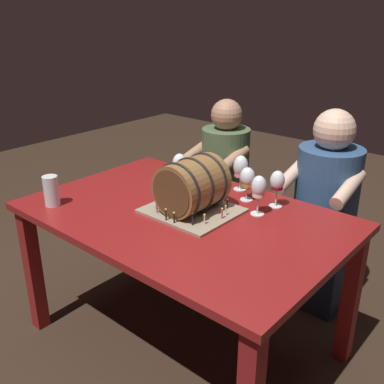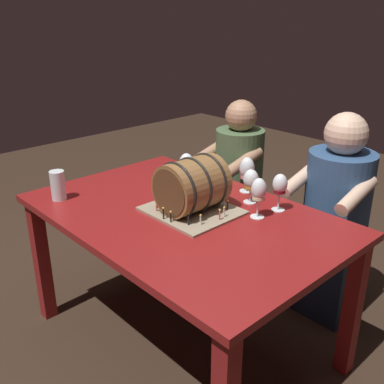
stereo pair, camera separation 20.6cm
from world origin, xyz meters
TOP-DOWN VIEW (x-y plane):
  - ground_plane at (0.00, 0.00)m, footprint 8.00×8.00m
  - dining_table at (0.00, 0.00)m, footprint 1.49×0.98m
  - barrel_cake at (0.02, 0.04)m, footprint 0.40×0.36m
  - wine_glass_white at (0.27, 0.21)m, footprint 0.07×0.07m
  - wine_glass_empty at (-0.24, 0.25)m, footprint 0.08×0.08m
  - wine_glass_red at (0.29, 0.35)m, footprint 0.07×0.07m
  - wine_glass_amber at (0.14, 0.32)m, footprint 0.08×0.08m
  - wine_glass_rose at (0.03, 0.42)m, footprint 0.08×0.08m
  - beer_pint at (-0.54, -0.35)m, footprint 0.07×0.07m
  - person_seated_left at (-0.35, 0.79)m, footprint 0.36×0.46m
  - person_seated_right at (0.35, 0.79)m, footprint 0.40×0.48m

SIDE VIEW (x-z plane):
  - ground_plane at x=0.00m, z-range 0.00..0.00m
  - person_seated_left at x=-0.35m, z-range -0.06..1.07m
  - person_seated_right at x=0.35m, z-range -0.04..1.12m
  - dining_table at x=0.00m, z-range 0.28..1.02m
  - beer_pint at x=-0.54m, z-range 0.74..0.89m
  - wine_glass_amber at x=0.14m, z-range 0.77..0.95m
  - wine_glass_rose at x=0.03m, z-range 0.77..0.96m
  - wine_glass_empty at x=-0.24m, z-range 0.78..0.96m
  - wine_glass_red at x=0.29m, z-range 0.78..0.96m
  - barrel_cake at x=0.02m, z-range 0.74..1.00m
  - wine_glass_white at x=0.27m, z-range 0.78..0.97m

